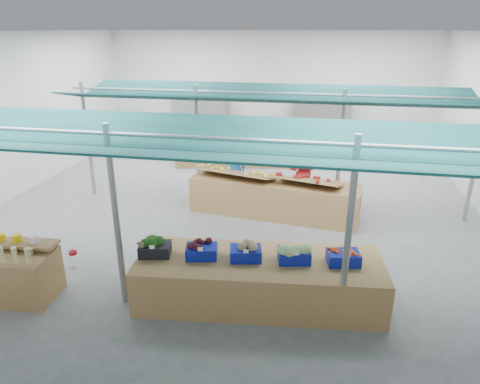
% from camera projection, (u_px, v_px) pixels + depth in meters
% --- Properties ---
extents(floor, '(13.00, 13.00, 0.00)m').
position_uv_depth(floor, '(233.00, 211.00, 10.64)').
color(floor, '#5F5F61').
rests_on(floor, ground).
extents(hall, '(13.00, 13.00, 13.00)m').
position_uv_depth(hall, '(243.00, 95.00, 11.01)').
color(hall, silver).
rests_on(hall, ground).
extents(pole_grid, '(10.00, 4.60, 3.00)m').
position_uv_depth(pole_grid, '(252.00, 164.00, 8.25)').
color(pole_grid, gray).
rests_on(pole_grid, floor).
extents(awnings, '(9.50, 7.08, 0.30)m').
position_uv_depth(awnings, '(252.00, 114.00, 7.91)').
color(awnings, '#0A292C').
rests_on(awnings, pole_grid).
extents(back_shelving_left, '(2.00, 0.50, 2.00)m').
position_uv_depth(back_shelving_left, '(200.00, 120.00, 16.22)').
color(back_shelving_left, '#B23F33').
rests_on(back_shelving_left, floor).
extents(back_shelving_right, '(2.00, 0.50, 2.00)m').
position_uv_depth(back_shelving_right, '(321.00, 125.00, 15.43)').
color(back_shelving_right, '#B23F33').
rests_on(back_shelving_right, floor).
extents(bottle_shelf, '(1.87, 1.22, 1.09)m').
position_uv_depth(bottle_shelf, '(2.00, 272.00, 7.18)').
color(bottle_shelf, olive).
rests_on(bottle_shelf, floor).
extents(veg_counter, '(4.09, 1.72, 0.77)m').
position_uv_depth(veg_counter, '(259.00, 280.00, 7.03)').
color(veg_counter, olive).
rests_on(veg_counter, floor).
extents(fruit_counter, '(4.13, 1.48, 0.87)m').
position_uv_depth(fruit_counter, '(274.00, 198.00, 10.31)').
color(fruit_counter, olive).
rests_on(fruit_counter, floor).
extents(far_counter, '(4.78, 1.79, 0.84)m').
position_uv_depth(far_counter, '(247.00, 152.00, 14.15)').
color(far_counter, olive).
rests_on(far_counter, floor).
extents(vendor_left, '(0.63, 0.46, 1.62)m').
position_uv_depth(vendor_left, '(234.00, 167.00, 11.40)').
color(vendor_left, blue).
rests_on(vendor_left, floor).
extents(vendor_right, '(0.86, 0.71, 1.62)m').
position_uv_depth(vendor_right, '(302.00, 171.00, 11.08)').
color(vendor_right, maroon).
rests_on(vendor_right, floor).
extents(crate_broccoli, '(0.56, 0.45, 0.35)m').
position_uv_depth(crate_broccoli, '(155.00, 246.00, 6.98)').
color(crate_broccoli, black).
rests_on(crate_broccoli, veg_counter).
extents(crate_beets, '(0.56, 0.45, 0.29)m').
position_uv_depth(crate_beets, '(202.00, 250.00, 6.92)').
color(crate_beets, '#0D1994').
rests_on(crate_beets, veg_counter).
extents(crate_celeriac, '(0.56, 0.45, 0.31)m').
position_uv_depth(crate_celeriac, '(246.00, 251.00, 6.86)').
color(crate_celeriac, '#0D1994').
rests_on(crate_celeriac, veg_counter).
extents(crate_cabbage, '(0.56, 0.45, 0.35)m').
position_uv_depth(crate_cabbage, '(294.00, 252.00, 6.79)').
color(crate_cabbage, '#0D1994').
rests_on(crate_cabbage, veg_counter).
extents(crate_carrots, '(0.56, 0.45, 0.29)m').
position_uv_depth(crate_carrots, '(343.00, 257.00, 6.74)').
color(crate_carrots, '#0D1994').
rests_on(crate_carrots, veg_counter).
extents(sparrow, '(0.12, 0.09, 0.11)m').
position_uv_depth(sparrow, '(141.00, 245.00, 6.84)').
color(sparrow, brown).
rests_on(sparrow, crate_broccoli).
extents(pole_ribbon, '(0.12, 0.12, 0.28)m').
position_uv_depth(pole_ribbon, '(73.00, 254.00, 6.44)').
color(pole_ribbon, red).
rests_on(pole_ribbon, pole_grid).
extents(apple_heap_yellow, '(2.02, 1.17, 0.27)m').
position_uv_depth(apple_heap_yellow, '(235.00, 172.00, 10.30)').
color(apple_heap_yellow, '#997247').
rests_on(apple_heap_yellow, fruit_counter).
extents(apple_heap_red, '(1.63, 1.06, 0.27)m').
position_uv_depth(apple_heap_red, '(308.00, 179.00, 9.77)').
color(apple_heap_red, '#997247').
rests_on(apple_heap_red, fruit_counter).
extents(pineapple, '(0.14, 0.14, 0.39)m').
position_uv_depth(pineapple, '(354.00, 183.00, 9.47)').
color(pineapple, '#8C6019').
rests_on(pineapple, fruit_counter).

